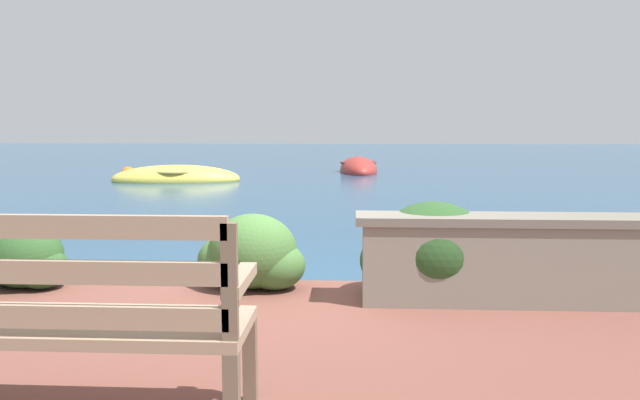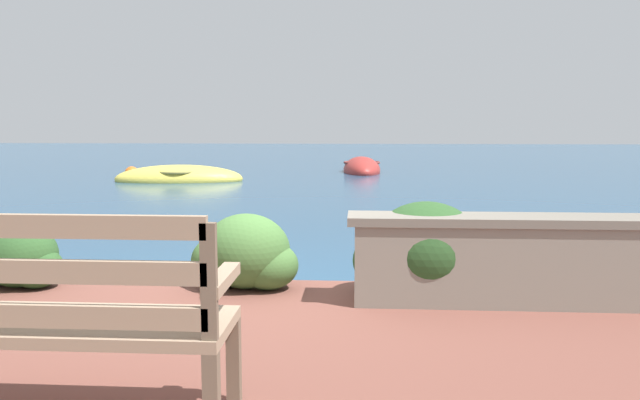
% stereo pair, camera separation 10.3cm
% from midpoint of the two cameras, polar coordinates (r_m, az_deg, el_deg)
% --- Properties ---
extents(ground_plane, '(80.00, 80.00, 0.00)m').
position_cam_midpoint_polar(ground_plane, '(5.22, -7.18, -9.56)').
color(ground_plane, navy).
extents(park_bench, '(1.34, 0.48, 0.93)m').
position_cam_midpoint_polar(park_bench, '(2.78, -21.70, -9.83)').
color(park_bench, brown).
rests_on(park_bench, patio_terrace).
extents(stone_wall, '(2.16, 0.39, 0.63)m').
position_cam_midpoint_polar(stone_wall, '(4.57, 16.32, -5.21)').
color(stone_wall, gray).
rests_on(stone_wall, patio_terrace).
extents(hedge_clump_left, '(0.74, 0.53, 0.50)m').
position_cam_midpoint_polar(hedge_clump_left, '(5.37, -25.98, -4.94)').
color(hedge_clump_left, '#284C23').
rests_on(hedge_clump_left, patio_terrace).
extents(hedge_clump_centre, '(0.85, 0.61, 0.58)m').
position_cam_midpoint_polar(hedge_clump_centre, '(4.85, -6.88, -5.10)').
color(hedge_clump_centre, '#426B33').
rests_on(hedge_clump_centre, patio_terrace).
extents(hedge_clump_right, '(1.03, 0.74, 0.70)m').
position_cam_midpoint_polar(hedge_clump_right, '(4.65, 9.50, -4.99)').
color(hedge_clump_right, '#284C23').
rests_on(hedge_clump_right, patio_terrace).
extents(hedge_clump_far_right, '(0.83, 0.60, 0.57)m').
position_cam_midpoint_polar(hedge_clump_far_right, '(5.18, 26.15, -5.06)').
color(hedge_clump_far_right, '#426B33').
rests_on(hedge_clump_far_right, patio_terrace).
extents(rowboat_nearest, '(3.39, 1.68, 0.74)m').
position_cam_midpoint_polar(rowboat_nearest, '(16.40, -13.19, 1.89)').
color(rowboat_nearest, '#DBC64C').
rests_on(rowboat_nearest, ground_plane).
extents(rowboat_mid, '(1.29, 3.00, 0.81)m').
position_cam_midpoint_polar(rowboat_mid, '(19.10, 3.38, 2.79)').
color(rowboat_mid, '#9E2D28').
rests_on(rowboat_mid, ground_plane).
extents(mooring_buoy, '(0.43, 0.43, 0.39)m').
position_cam_midpoint_polar(mooring_buoy, '(18.44, -17.29, 2.33)').
color(mooring_buoy, orange).
rests_on(mooring_buoy, ground_plane).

